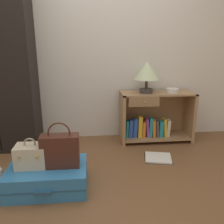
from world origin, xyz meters
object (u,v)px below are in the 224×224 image
object	(u,v)px
bookshelf	(154,117)
train_case	(31,156)
handbag	(60,150)
bowl	(172,90)
open_book_on_floor	(158,158)
suitcase_large	(48,177)
table_lamp	(147,72)

from	to	relation	value
bookshelf	train_case	distance (m)	1.72
bookshelf	handbag	size ratio (longest dim) A/B	2.32
bookshelf	bowl	bearing A→B (deg)	-14.02
bowl	bookshelf	bearing A→B (deg)	165.98
bookshelf	open_book_on_floor	size ratio (longest dim) A/B	2.72
suitcase_large	train_case	distance (m)	0.25
train_case	open_book_on_floor	xyz separation A→B (m)	(1.31, 0.44, -0.32)
handbag	bowl	bearing A→B (deg)	35.98
bookshelf	open_book_on_floor	distance (m)	0.65
bowl	train_case	distance (m)	1.91
handbag	open_book_on_floor	size ratio (longest dim) A/B	1.17
table_lamp	suitcase_large	xyz separation A→B (m)	(-1.13, -1.00, -0.83)
train_case	open_book_on_floor	bearing A→B (deg)	18.78
bowl	suitcase_large	xyz separation A→B (m)	(-1.47, -0.97, -0.59)
table_lamp	handbag	size ratio (longest dim) A/B	0.97
table_lamp	suitcase_large	distance (m)	1.72
suitcase_large	handbag	size ratio (longest dim) A/B	1.71
train_case	open_book_on_floor	world-z (taller)	train_case
table_lamp	handbag	xyz separation A→B (m)	(-1.00, -1.00, -0.57)
bookshelf	table_lamp	bearing A→B (deg)	-167.76
open_book_on_floor	handbag	bearing A→B (deg)	-156.14
table_lamp	open_book_on_floor	bearing A→B (deg)	-85.63
bookshelf	bowl	xyz separation A→B (m)	(0.21, -0.05, 0.38)
handbag	table_lamp	bearing A→B (deg)	44.90
open_book_on_floor	bookshelf	bearing A→B (deg)	81.26
table_lamp	train_case	world-z (taller)	table_lamp
suitcase_large	open_book_on_floor	xyz separation A→B (m)	(1.17, 0.46, -0.10)
table_lamp	bookshelf	bearing A→B (deg)	12.24
table_lamp	handbag	distance (m)	1.53
bowl	table_lamp	bearing A→B (deg)	175.80
table_lamp	bowl	xyz separation A→B (m)	(0.34, -0.02, -0.24)
suitcase_large	bowl	bearing A→B (deg)	33.54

